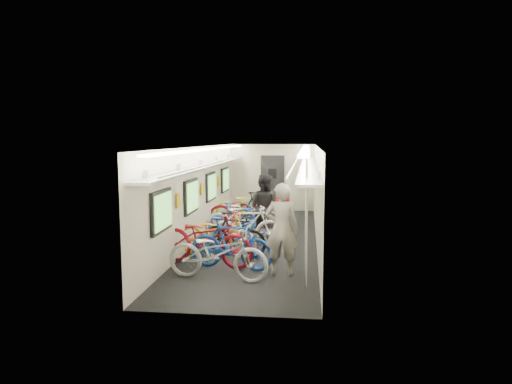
% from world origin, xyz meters
% --- Properties ---
extents(train_car_shell, '(10.00, 10.00, 10.00)m').
position_xyz_m(train_car_shell, '(-0.36, 0.71, 1.66)').
color(train_car_shell, black).
rests_on(train_car_shell, ground).
extents(bicycle_0, '(2.03, 1.00, 1.02)m').
position_xyz_m(bicycle_0, '(-0.37, -3.34, 0.51)').
color(bicycle_0, '#A4A4A8').
rests_on(bicycle_0, ground).
extents(bicycle_1, '(1.81, 0.85, 1.05)m').
position_xyz_m(bicycle_1, '(-0.24, -2.62, 0.52)').
color(bicycle_1, '#193F99').
rests_on(bicycle_1, ground).
extents(bicycle_2, '(2.28, 1.35, 1.13)m').
position_xyz_m(bicycle_2, '(-0.81, -2.40, 0.57)').
color(bicycle_2, maroon).
rests_on(bicycle_2, ground).
extents(bicycle_3, '(1.64, 1.01, 0.95)m').
position_xyz_m(bicycle_3, '(-0.35, -1.44, 0.48)').
color(bicycle_3, black).
rests_on(bicycle_3, ground).
extents(bicycle_4, '(2.01, 1.13, 1.00)m').
position_xyz_m(bicycle_4, '(-0.72, -1.65, 0.50)').
color(bicycle_4, orange).
rests_on(bicycle_4, ground).
extents(bicycle_5, '(1.81, 0.83, 1.05)m').
position_xyz_m(bicycle_5, '(-0.16, -0.85, 0.52)').
color(bicycle_5, silver).
rests_on(bicycle_5, ground).
extents(bicycle_6, '(2.21, 1.45, 1.10)m').
position_xyz_m(bicycle_6, '(-0.38, 0.27, 0.55)').
color(bicycle_6, '#B1B1B6').
rests_on(bicycle_6, ground).
extents(bicycle_7, '(1.62, 0.57, 0.96)m').
position_xyz_m(bicycle_7, '(-0.56, 0.24, 0.48)').
color(bicycle_7, '#1C4BAC').
rests_on(bicycle_7, ground).
extents(bicycle_8, '(2.11, 0.83, 1.09)m').
position_xyz_m(bicycle_8, '(-0.54, 1.43, 0.54)').
color(bicycle_8, maroon).
rests_on(bicycle_8, ground).
extents(bicycle_9, '(1.75, 1.01, 1.02)m').
position_xyz_m(bicycle_9, '(-0.15, 1.94, 0.51)').
color(bicycle_9, black).
rests_on(bicycle_9, ground).
extents(bicycle_10, '(2.25, 1.27, 1.12)m').
position_xyz_m(bicycle_10, '(-0.50, 2.37, 0.56)').
color(bicycle_10, yellow).
rests_on(bicycle_10, ground).
extents(passenger_near, '(0.67, 0.46, 1.78)m').
position_xyz_m(passenger_near, '(0.79, -2.86, 0.89)').
color(passenger_near, gray).
rests_on(passenger_near, ground).
extents(passenger_mid, '(1.05, 0.98, 1.72)m').
position_xyz_m(passenger_mid, '(0.17, -0.00, 0.86)').
color(passenger_mid, black).
rests_on(passenger_mid, ground).
extents(backpack, '(0.28, 0.18, 0.38)m').
position_xyz_m(backpack, '(0.77, -2.38, 1.28)').
color(backpack, '#AB1112').
rests_on(backpack, passenger_near).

